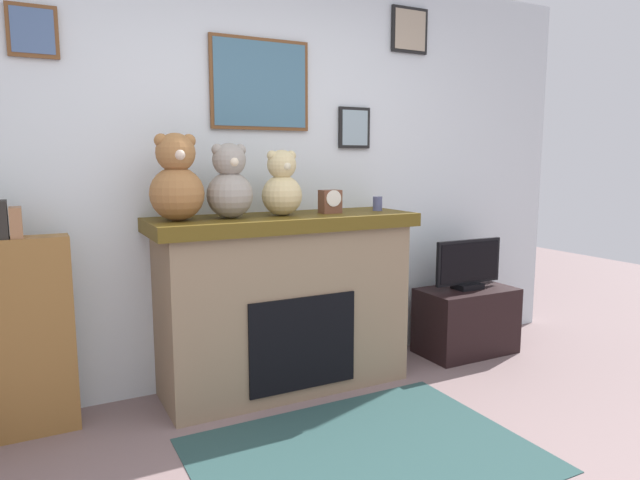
{
  "coord_description": "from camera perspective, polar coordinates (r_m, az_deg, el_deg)",
  "views": [
    {
      "loc": [
        -1.2,
        -1.35,
        1.4
      ],
      "look_at": [
        0.4,
        1.69,
        0.9
      ],
      "focal_mm": 31.42,
      "sensor_mm": 36.0,
      "label": 1
    }
  ],
  "objects": [
    {
      "name": "teddy_bear_tan",
      "position": [
        3.1,
        -14.4,
        5.77
      ],
      "size": [
        0.29,
        0.29,
        0.47
      ],
      "color": "#966538",
      "rests_on": "fireplace"
    },
    {
      "name": "fireplace",
      "position": [
        3.43,
        -3.6,
        -6.27
      ],
      "size": [
        1.6,
        0.57,
        1.07
      ],
      "color": "#866F54",
      "rests_on": "ground_plane"
    },
    {
      "name": "area_rug",
      "position": [
        2.87,
        4.67,
        -20.95
      ],
      "size": [
        1.59,
        1.17,
        0.01
      ],
      "primitive_type": "cube",
      "color": "#244140",
      "rests_on": "ground_plane"
    },
    {
      "name": "bookshelf",
      "position": [
        3.21,
        -28.25,
        -8.24
      ],
      "size": [
        0.49,
        0.16,
        1.2
      ],
      "color": "brown",
      "rests_on": "ground_plane"
    },
    {
      "name": "back_wall",
      "position": [
        3.56,
        -8.02,
        6.63
      ],
      "size": [
        5.2,
        0.15,
        2.6
      ],
      "color": "silver",
      "rests_on": "ground_plane"
    },
    {
      "name": "teddy_bear_cream",
      "position": [
        3.19,
        -9.18,
        5.58
      ],
      "size": [
        0.26,
        0.26,
        0.42
      ],
      "color": "gray",
      "rests_on": "fireplace"
    },
    {
      "name": "candle_jar",
      "position": [
        3.63,
        5.88,
        3.7
      ],
      "size": [
        0.06,
        0.06,
        0.09
      ],
      "primitive_type": "cylinder",
      "color": "#4C517A",
      "rests_on": "fireplace"
    },
    {
      "name": "tv_stand",
      "position": [
        4.24,
        14.66,
        -7.94
      ],
      "size": [
        0.69,
        0.4,
        0.47
      ],
      "primitive_type": "cube",
      "color": "black",
      "rests_on": "ground_plane"
    },
    {
      "name": "television",
      "position": [
        4.14,
        14.88,
        -2.53
      ],
      "size": [
        0.56,
        0.14,
        0.36
      ],
      "color": "black",
      "rests_on": "tv_stand"
    },
    {
      "name": "mantel_clock",
      "position": [
        3.45,
        1.05,
        3.94
      ],
      "size": [
        0.13,
        0.09,
        0.14
      ],
      "color": "brown",
      "rests_on": "fireplace"
    },
    {
      "name": "teddy_bear_grey",
      "position": [
        3.3,
        -3.9,
        5.49
      ],
      "size": [
        0.24,
        0.24,
        0.38
      ],
      "color": "#CFBB84",
      "rests_on": "fireplace"
    }
  ]
}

